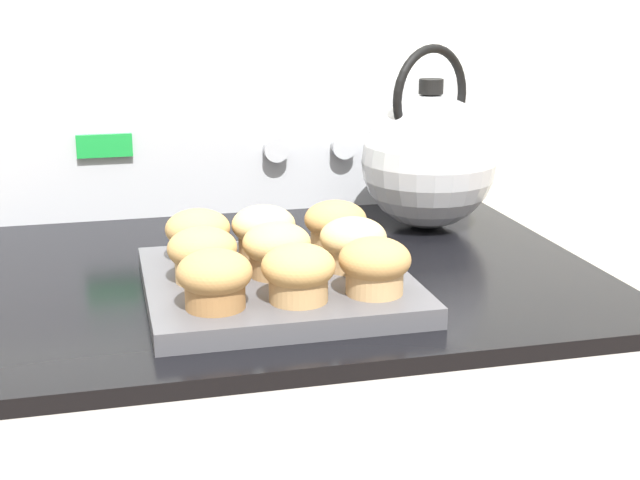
{
  "coord_description": "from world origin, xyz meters",
  "views": [
    {
      "loc": [
        -0.18,
        -0.68,
        1.25
      ],
      "look_at": [
        0.05,
        0.24,
        0.97
      ],
      "focal_mm": 50.0,
      "sensor_mm": 36.0,
      "label": 1
    }
  ],
  "objects_px": {
    "muffin_r1_c1": "(279,249)",
    "muffin_r1_c2": "(353,243)",
    "muffin_r0_c1": "(298,272)",
    "tea_kettle": "(429,158)",
    "muffin_r0_c2": "(375,265)",
    "muffin_r2_c1": "(265,230)",
    "muffin_r2_c2": "(335,224)",
    "muffin_r0_c0": "(215,279)",
    "muffin_r2_c0": "(198,234)",
    "muffin_r1_c0": "(202,254)",
    "muffin_pan": "(281,284)"
  },
  "relations": [
    {
      "from": "muffin_r0_c0",
      "to": "muffin_r2_c2",
      "type": "bearing_deg",
      "value": 45.12
    },
    {
      "from": "muffin_r1_c0",
      "to": "muffin_r1_c1",
      "type": "xyz_separation_m",
      "value": [
        0.08,
        -0.0,
        0.0
      ]
    },
    {
      "from": "muffin_r0_c2",
      "to": "muffin_r2_c1",
      "type": "height_order",
      "value": "same"
    },
    {
      "from": "muffin_r0_c0",
      "to": "muffin_r2_c1",
      "type": "relative_size",
      "value": 1.0
    },
    {
      "from": "muffin_r2_c1",
      "to": "tea_kettle",
      "type": "relative_size",
      "value": 0.3
    },
    {
      "from": "muffin_r2_c0",
      "to": "muffin_r2_c2",
      "type": "height_order",
      "value": "same"
    },
    {
      "from": "muffin_r0_c0",
      "to": "muffin_r2_c1",
      "type": "distance_m",
      "value": 0.18
    },
    {
      "from": "muffin_r0_c0",
      "to": "muffin_pan",
      "type": "bearing_deg",
      "value": 45.63
    },
    {
      "from": "muffin_r0_c0",
      "to": "tea_kettle",
      "type": "distance_m",
      "value": 0.46
    },
    {
      "from": "muffin_r0_c0",
      "to": "muffin_r2_c0",
      "type": "height_order",
      "value": "same"
    },
    {
      "from": "muffin_r1_c0",
      "to": "muffin_r1_c1",
      "type": "height_order",
      "value": "same"
    },
    {
      "from": "muffin_r1_c0",
      "to": "muffin_r2_c2",
      "type": "relative_size",
      "value": 1.0
    },
    {
      "from": "muffin_r2_c0",
      "to": "muffin_r2_c1",
      "type": "relative_size",
      "value": 1.0
    },
    {
      "from": "muffin_r0_c0",
      "to": "muffin_r1_c1",
      "type": "relative_size",
      "value": 1.0
    },
    {
      "from": "muffin_r1_c1",
      "to": "muffin_r1_c2",
      "type": "bearing_deg",
      "value": 1.21
    },
    {
      "from": "muffin_pan",
      "to": "muffin_r0_c0",
      "type": "distance_m",
      "value": 0.12
    },
    {
      "from": "muffin_r0_c0",
      "to": "tea_kettle",
      "type": "height_order",
      "value": "tea_kettle"
    },
    {
      "from": "muffin_r1_c0",
      "to": "muffin_r2_c2",
      "type": "bearing_deg",
      "value": 25.95
    },
    {
      "from": "muffin_r0_c1",
      "to": "muffin_r2_c2",
      "type": "height_order",
      "value": "same"
    },
    {
      "from": "muffin_r0_c1",
      "to": "muffin_r2_c2",
      "type": "distance_m",
      "value": 0.19
    },
    {
      "from": "muffin_r0_c1",
      "to": "muffin_r1_c0",
      "type": "distance_m",
      "value": 0.12
    },
    {
      "from": "muffin_r2_c2",
      "to": "tea_kettle",
      "type": "distance_m",
      "value": 0.23
    },
    {
      "from": "tea_kettle",
      "to": "muffin_r1_c1",
      "type": "bearing_deg",
      "value": -138.45
    },
    {
      "from": "muffin_r0_c1",
      "to": "tea_kettle",
      "type": "relative_size",
      "value": 0.3
    },
    {
      "from": "muffin_r2_c0",
      "to": "tea_kettle",
      "type": "distance_m",
      "value": 0.37
    },
    {
      "from": "muffin_r0_c1",
      "to": "tea_kettle",
      "type": "xyz_separation_m",
      "value": [
        0.25,
        0.31,
        0.04
      ]
    },
    {
      "from": "muffin_r1_c1",
      "to": "tea_kettle",
      "type": "distance_m",
      "value": 0.35
    },
    {
      "from": "muffin_r2_c1",
      "to": "muffin_r2_c2",
      "type": "bearing_deg",
      "value": 2.18
    },
    {
      "from": "muffin_r1_c1",
      "to": "muffin_r0_c2",
      "type": "bearing_deg",
      "value": -44.51
    },
    {
      "from": "muffin_pan",
      "to": "muffin_r1_c0",
      "type": "distance_m",
      "value": 0.09
    },
    {
      "from": "muffin_r1_c1",
      "to": "muffin_r1_c2",
      "type": "height_order",
      "value": "same"
    },
    {
      "from": "muffin_pan",
      "to": "muffin_r0_c2",
      "type": "relative_size",
      "value": 3.82
    },
    {
      "from": "muffin_r1_c1",
      "to": "muffin_r1_c0",
      "type": "bearing_deg",
      "value": 179.86
    },
    {
      "from": "muffin_r1_c0",
      "to": "muffin_r2_c0",
      "type": "xyz_separation_m",
      "value": [
        0.0,
        0.08,
        0.0
      ]
    },
    {
      "from": "muffin_r2_c1",
      "to": "tea_kettle",
      "type": "distance_m",
      "value": 0.3
    },
    {
      "from": "muffin_r0_c1",
      "to": "muffin_r1_c0",
      "type": "xyz_separation_m",
      "value": [
        -0.09,
        0.09,
        0.0
      ]
    },
    {
      "from": "muffin_r0_c0",
      "to": "muffin_r2_c0",
      "type": "xyz_separation_m",
      "value": [
        0.0,
        0.16,
        0.0
      ]
    },
    {
      "from": "muffin_r0_c1",
      "to": "muffin_r0_c2",
      "type": "bearing_deg",
      "value": 2.38
    },
    {
      "from": "muffin_r0_c0",
      "to": "muffin_r1_c2",
      "type": "bearing_deg",
      "value": 27.66
    },
    {
      "from": "muffin_r0_c2",
      "to": "tea_kettle",
      "type": "xyz_separation_m",
      "value": [
        0.17,
        0.31,
        0.04
      ]
    },
    {
      "from": "muffin_r0_c2",
      "to": "muffin_r2_c1",
      "type": "distance_m",
      "value": 0.18
    },
    {
      "from": "muffin_r1_c0",
      "to": "muffin_r2_c2",
      "type": "height_order",
      "value": "same"
    },
    {
      "from": "muffin_r0_c0",
      "to": "muffin_r0_c1",
      "type": "xyz_separation_m",
      "value": [
        0.08,
        -0.0,
        0.0
      ]
    },
    {
      "from": "muffin_r0_c0",
      "to": "muffin_r2_c2",
      "type": "relative_size",
      "value": 1.0
    },
    {
      "from": "muffin_pan",
      "to": "muffin_r1_c2",
      "type": "distance_m",
      "value": 0.09
    },
    {
      "from": "muffin_r1_c1",
      "to": "muffin_r2_c2",
      "type": "relative_size",
      "value": 1.0
    },
    {
      "from": "muffin_r1_c2",
      "to": "muffin_pan",
      "type": "bearing_deg",
      "value": -178.16
    },
    {
      "from": "muffin_pan",
      "to": "muffin_r2_c2",
      "type": "relative_size",
      "value": 3.82
    },
    {
      "from": "muffin_r1_c2",
      "to": "muffin_r2_c1",
      "type": "height_order",
      "value": "same"
    },
    {
      "from": "muffin_pan",
      "to": "muffin_r2_c0",
      "type": "relative_size",
      "value": 3.82
    }
  ]
}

